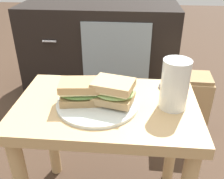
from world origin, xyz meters
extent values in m
cube|color=tan|center=(0.00, 0.00, 0.44)|extent=(0.56, 0.36, 0.04)
cylinder|color=tan|center=(-0.25, 0.14, 0.21)|extent=(0.04, 0.04, 0.43)
cylinder|color=tan|center=(0.25, 0.14, 0.21)|extent=(0.04, 0.04, 0.43)
cube|color=black|center=(-0.14, 0.95, 0.29)|extent=(0.96, 0.44, 0.58)
cube|color=#8C9EA8|center=(-0.02, 0.72, 0.30)|extent=(0.39, 0.01, 0.44)
cylinder|color=silver|center=(-0.41, 0.72, 0.41)|extent=(0.08, 0.01, 0.01)
cylinder|color=silver|center=(-0.41, 0.72, 0.19)|extent=(0.08, 0.01, 0.01)
cylinder|color=silver|center=(-0.03, -0.01, 0.47)|extent=(0.25, 0.25, 0.01)
cube|color=tan|center=(-0.07, -0.01, 0.48)|extent=(0.14, 0.10, 0.02)
ellipsoid|color=#608C42|center=(-0.07, -0.01, 0.50)|extent=(0.15, 0.11, 0.02)
cube|color=beige|center=(-0.07, -0.01, 0.51)|extent=(0.13, 0.09, 0.01)
cube|color=tan|center=(-0.07, -0.01, 0.53)|extent=(0.14, 0.09, 0.02)
cube|color=tan|center=(0.02, -0.01, 0.49)|extent=(0.13, 0.11, 0.02)
ellipsoid|color=#8CB260|center=(0.02, -0.01, 0.51)|extent=(0.14, 0.12, 0.02)
cube|color=beige|center=(0.02, -0.01, 0.52)|extent=(0.12, 0.10, 0.01)
cube|color=tan|center=(0.02, -0.01, 0.53)|extent=(0.13, 0.11, 0.02)
cylinder|color=silver|center=(0.20, 0.00, 0.54)|extent=(0.08, 0.08, 0.15)
cylinder|color=#B26014|center=(0.20, 0.00, 0.52)|extent=(0.07, 0.07, 0.11)
cylinder|color=white|center=(0.20, 0.00, 0.58)|extent=(0.07, 0.07, 0.01)
cylinder|color=#332D28|center=(0.21, 0.12, 0.46)|extent=(0.08, 0.08, 0.01)
cube|color=tan|center=(0.36, 0.48, 0.16)|extent=(0.20, 0.15, 0.32)
cube|color=#987950|center=(0.36, 0.48, 0.33)|extent=(0.19, 0.13, 0.03)
camera|label=1|loc=(0.08, -0.66, 0.88)|focal=41.15mm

